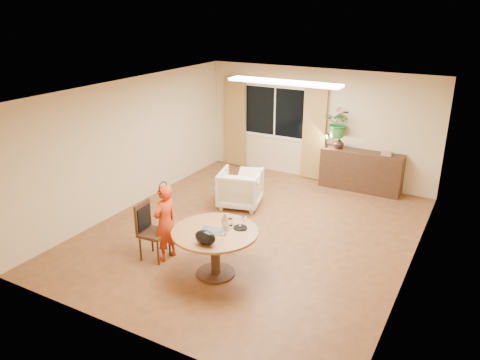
{
  "coord_description": "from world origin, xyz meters",
  "views": [
    {
      "loc": [
        3.53,
        -6.86,
        3.94
      ],
      "look_at": [
        -0.16,
        -0.2,
        1.06
      ],
      "focal_mm": 35.0,
      "sensor_mm": 36.0,
      "label": 1
    }
  ],
  "objects_px": {
    "dining_chair": "(154,232)",
    "child": "(165,223)",
    "sideboard": "(361,171)",
    "armchair": "(240,188)",
    "dining_table": "(215,240)"
  },
  "relations": [
    {
      "from": "dining_chair",
      "to": "child",
      "type": "distance_m",
      "value": 0.25
    },
    {
      "from": "dining_chair",
      "to": "sideboard",
      "type": "relative_size",
      "value": 0.54
    },
    {
      "from": "armchair",
      "to": "sideboard",
      "type": "distance_m",
      "value": 2.83
    },
    {
      "from": "dining_table",
      "to": "sideboard",
      "type": "xyz_separation_m",
      "value": [
        0.98,
        4.56,
        -0.14
      ]
    },
    {
      "from": "dining_table",
      "to": "armchair",
      "type": "height_order",
      "value": "armchair"
    },
    {
      "from": "child",
      "to": "armchair",
      "type": "bearing_deg",
      "value": -174.72
    },
    {
      "from": "child",
      "to": "dining_table",
      "type": "bearing_deg",
      "value": 94.28
    },
    {
      "from": "dining_chair",
      "to": "armchair",
      "type": "xyz_separation_m",
      "value": [
        0.19,
        2.55,
        -0.09
      ]
    },
    {
      "from": "sideboard",
      "to": "child",
      "type": "bearing_deg",
      "value": -113.21
    },
    {
      "from": "child",
      "to": "armchair",
      "type": "height_order",
      "value": "child"
    },
    {
      "from": "armchair",
      "to": "sideboard",
      "type": "xyz_separation_m",
      "value": [
        1.92,
        2.07,
        0.06
      ]
    },
    {
      "from": "dining_chair",
      "to": "sideboard",
      "type": "xyz_separation_m",
      "value": [
        2.11,
        4.62,
        -0.03
      ]
    },
    {
      "from": "dining_table",
      "to": "armchair",
      "type": "bearing_deg",
      "value": 110.69
    },
    {
      "from": "dining_table",
      "to": "armchair",
      "type": "distance_m",
      "value": 2.67
    },
    {
      "from": "dining_table",
      "to": "armchair",
      "type": "relative_size",
      "value": 1.55
    }
  ]
}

